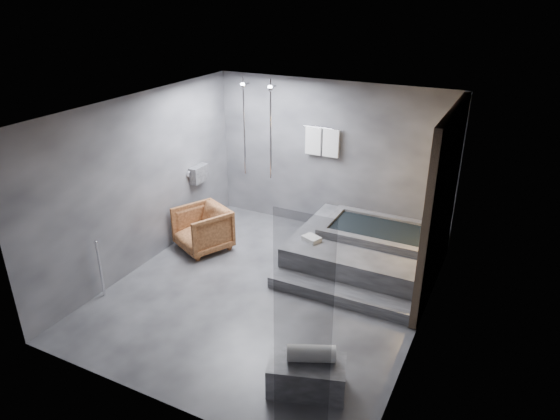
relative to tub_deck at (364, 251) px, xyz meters
The scene contains 7 objects.
room 2.02m from the tub_deck, 118.47° to the right, with size 5.00×5.04×2.82m.
tub_deck is the anchor object (origin of this frame).
tub_step 1.19m from the tub_deck, 90.00° to the right, with size 2.20×0.36×0.18m, color #333336.
concrete_bench 3.06m from the tub_deck, 84.38° to the right, with size 0.87×0.48×0.39m, color #37373A.
driftwood_chair 2.81m from the tub_deck, 164.56° to the right, with size 0.82×0.84×0.77m, color #4D2813.
rolled_towel 3.03m from the tub_deck, 83.73° to the right, with size 0.20×0.20×0.55m, color silver.
deck_towel 0.94m from the tub_deck, 145.67° to the right, with size 0.28×0.20×0.07m, color silver.
Camera 1 is at (3.05, -5.68, 4.25)m, focal length 32.00 mm.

